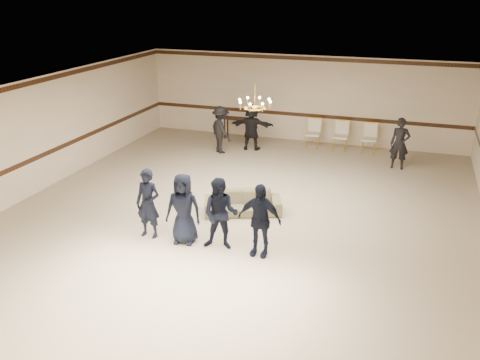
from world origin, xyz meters
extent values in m
cube|color=tan|center=(0.00, 0.00, 0.00)|extent=(12.00, 14.00, 0.01)
cube|color=#35251D|center=(0.00, 0.00, 3.20)|extent=(12.00, 14.00, 0.01)
cube|color=beige|center=(0.00, 7.00, 1.60)|extent=(12.00, 0.01, 3.20)
cube|color=beige|center=(0.00, -7.00, 1.60)|extent=(12.00, 0.01, 3.20)
cube|color=beige|center=(-6.00, 0.00, 1.60)|extent=(0.01, 14.00, 3.20)
cube|color=#381F11|center=(0.00, 6.99, 1.00)|extent=(12.00, 0.02, 0.14)
cube|color=#381F11|center=(0.00, 6.99, 3.08)|extent=(12.00, 0.02, 0.14)
imported|color=black|center=(-1.63, -2.00, 0.83)|extent=(0.62, 0.42, 1.66)
imported|color=black|center=(-0.73, -2.00, 0.83)|extent=(0.87, 0.62, 1.66)
imported|color=black|center=(0.17, -2.00, 0.83)|extent=(0.89, 0.74, 1.66)
imported|color=black|center=(1.07, -2.00, 0.83)|extent=(0.99, 0.44, 1.66)
imported|color=#6D6949|center=(0.03, -0.05, 0.29)|extent=(2.11, 1.45, 0.57)
imported|color=black|center=(-2.35, 4.59, 0.83)|extent=(1.22, 1.16, 1.66)
imported|color=black|center=(-1.45, 5.29, 0.83)|extent=(1.58, 0.66, 1.66)
imported|color=black|center=(3.65, 4.89, 0.83)|extent=(0.61, 0.40, 1.66)
cube|color=#331C11|center=(-2.41, 6.44, 0.41)|extent=(0.98, 0.42, 0.82)
camera|label=1|loc=(3.94, -11.65, 5.59)|focal=38.52mm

